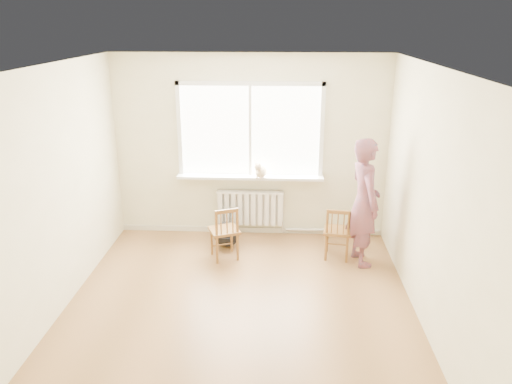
# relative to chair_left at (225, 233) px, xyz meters

# --- Properties ---
(floor) EXTENTS (4.50, 4.50, 0.00)m
(floor) POSITION_rel_chair_left_xyz_m (0.29, -1.32, -0.39)
(floor) COLOR #996A3E
(floor) RESTS_ON ground
(ceiling) EXTENTS (4.50, 4.50, 0.00)m
(ceiling) POSITION_rel_chair_left_xyz_m (0.29, -1.32, 2.31)
(ceiling) COLOR white
(ceiling) RESTS_ON back_wall
(back_wall) EXTENTS (4.00, 0.01, 2.70)m
(back_wall) POSITION_rel_chair_left_xyz_m (0.29, 0.93, 0.96)
(back_wall) COLOR beige
(back_wall) RESTS_ON ground
(window) EXTENTS (2.12, 0.05, 1.42)m
(window) POSITION_rel_chair_left_xyz_m (0.29, 0.91, 1.28)
(window) COLOR white
(window) RESTS_ON back_wall
(windowsill) EXTENTS (2.15, 0.22, 0.04)m
(windowsill) POSITION_rel_chair_left_xyz_m (0.29, 0.82, 0.54)
(windowsill) COLOR white
(windowsill) RESTS_ON back_wall
(radiator) EXTENTS (1.00, 0.12, 0.55)m
(radiator) POSITION_rel_chair_left_xyz_m (0.29, 0.84, 0.05)
(radiator) COLOR white
(radiator) RESTS_ON back_wall
(heating_pipe) EXTENTS (1.40, 0.04, 0.04)m
(heating_pipe) POSITION_rel_chair_left_xyz_m (1.54, 0.87, -0.31)
(heating_pipe) COLOR silver
(heating_pipe) RESTS_ON back_wall
(baseboard) EXTENTS (4.00, 0.03, 0.08)m
(baseboard) POSITION_rel_chair_left_xyz_m (0.29, 0.92, -0.35)
(baseboard) COLOR beige
(baseboard) RESTS_ON ground
(chair_left) EXTENTS (0.49, 0.48, 0.77)m
(chair_left) POSITION_rel_chair_left_xyz_m (0.00, 0.00, 0.00)
(chair_left) COLOR brown
(chair_left) RESTS_ON floor
(chair_right) EXTENTS (0.42, 0.40, 0.75)m
(chair_right) POSITION_rel_chair_left_xyz_m (1.53, 0.09, -0.01)
(chair_right) COLOR brown
(chair_right) RESTS_ON floor
(person) EXTENTS (0.55, 0.71, 1.72)m
(person) POSITION_rel_chair_left_xyz_m (1.84, 0.01, 0.47)
(person) COLOR #C94351
(person) RESTS_ON floor
(cat) EXTENTS (0.24, 0.37, 0.26)m
(cat) POSITION_rel_chair_left_xyz_m (0.45, 0.74, 0.67)
(cat) COLOR beige
(cat) RESTS_ON windowsill
(backpack) EXTENTS (0.43, 0.36, 0.37)m
(backpack) POSITION_rel_chair_left_xyz_m (-0.03, 0.40, -0.20)
(backpack) COLOR black
(backpack) RESTS_ON floor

